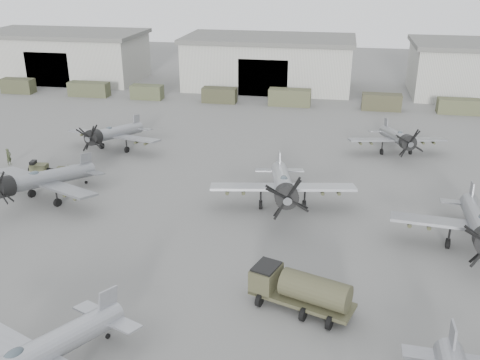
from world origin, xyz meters
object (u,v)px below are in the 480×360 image
object	(u,v)px
aircraft_far_1	(398,138)
fuel_tanker	(301,288)
aircraft_mid_2	(283,185)
aircraft_mid_3	(480,224)
tug_trailer	(52,168)
aircraft_far_0	(112,134)
aircraft_near_1	(27,360)
ground_crew	(9,157)
aircraft_mid_1	(40,180)

from	to	relation	value
aircraft_far_1	fuel_tanker	xyz separation A→B (m)	(-8.61, -31.44, -0.53)
aircraft_mid_2	fuel_tanker	distance (m)	14.81
aircraft_mid_3	aircraft_far_1	world-z (taller)	aircraft_mid_3
aircraft_far_1	tug_trailer	size ratio (longest dim) A/B	1.73
aircraft_far_0	aircraft_far_1	bearing A→B (deg)	19.91
aircraft_near_1	aircraft_mid_3	size ratio (longest dim) A/B	0.94
fuel_tanker	ground_crew	xyz separation A→B (m)	(-33.62, 20.19, -0.55)
tug_trailer	aircraft_near_1	bearing A→B (deg)	-68.74
aircraft_far_1	ground_crew	size ratio (longest dim) A/B	5.95
aircraft_mid_1	aircraft_mid_2	size ratio (longest dim) A/B	0.91
aircraft_near_1	aircraft_mid_2	distance (m)	26.76
aircraft_mid_1	aircraft_far_0	world-z (taller)	aircraft_mid_1
aircraft_near_1	aircraft_far_1	bearing A→B (deg)	84.40
aircraft_near_1	aircraft_mid_2	size ratio (longest dim) A/B	0.94
aircraft_far_0	aircraft_mid_1	bearing A→B (deg)	-81.50
aircraft_mid_1	aircraft_mid_3	size ratio (longest dim) A/B	0.91
ground_crew	aircraft_mid_3	bearing A→B (deg)	-96.49
aircraft_far_0	tug_trailer	bearing A→B (deg)	-103.96
aircraft_mid_2	ground_crew	world-z (taller)	aircraft_mid_2
aircraft_far_0	tug_trailer	world-z (taller)	aircraft_far_0
aircraft_far_1	ground_crew	bearing A→B (deg)	-177.13
aircraft_near_1	fuel_tanker	size ratio (longest dim) A/B	1.75
aircraft_mid_2	aircraft_far_1	distance (m)	20.39
aircraft_far_1	aircraft_mid_3	bearing A→B (deg)	-91.14
aircraft_mid_1	aircraft_mid_2	world-z (taller)	aircraft_mid_2
aircraft_mid_3	aircraft_far_0	distance (m)	40.71
aircraft_mid_1	aircraft_near_1	bearing A→B (deg)	-39.43
aircraft_mid_2	fuel_tanker	size ratio (longest dim) A/B	1.86
ground_crew	aircraft_mid_1	bearing A→B (deg)	-127.19
aircraft_mid_3	ground_crew	xyz separation A→B (m)	(-46.44, 10.54, -1.46)
aircraft_mid_3	aircraft_far_1	distance (m)	22.19
aircraft_mid_3	aircraft_mid_2	bearing A→B (deg)	168.05
aircraft_mid_2	tug_trailer	xyz separation A→B (m)	(-25.10, 4.39, -1.91)
aircraft_far_0	fuel_tanker	xyz separation A→B (m)	(24.17, -26.65, -0.62)
ground_crew	aircraft_far_0	bearing A→B (deg)	-49.35
aircraft_mid_1	aircraft_mid_2	distance (m)	22.35
fuel_tanker	ground_crew	size ratio (longest dim) A/B	3.77
aircraft_mid_2	tug_trailer	size ratio (longest dim) A/B	2.05
aircraft_near_1	aircraft_mid_2	xyz separation A→B (m)	(10.37, 24.67, 0.10)
aircraft_mid_1	aircraft_far_1	distance (m)	38.81
aircraft_near_1	tug_trailer	distance (m)	32.64
aircraft_far_0	fuel_tanker	world-z (taller)	aircraft_far_0
aircraft_far_0	aircraft_far_1	distance (m)	33.13
tug_trailer	ground_crew	size ratio (longest dim) A/B	3.43
aircraft_far_0	aircraft_mid_2	bearing A→B (deg)	-17.92
aircraft_mid_2	fuel_tanker	bearing A→B (deg)	-89.11
aircraft_mid_1	aircraft_mid_3	xyz separation A→B (m)	(37.78, -2.33, 0.18)
aircraft_far_0	aircraft_far_1	xyz separation A→B (m)	(32.79, 4.79, -0.09)
aircraft_mid_2	aircraft_far_1	bearing A→B (deg)	46.19
aircraft_mid_1	aircraft_far_0	distance (m)	14.69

